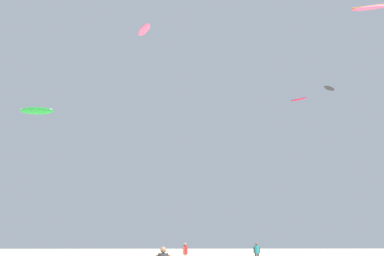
# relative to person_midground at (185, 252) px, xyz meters

# --- Properties ---
(person_midground) EXTENTS (0.38, 0.50, 1.67)m
(person_midground) POSITION_rel_person_midground_xyz_m (0.00, 0.00, 0.00)
(person_midground) COLOR silver
(person_midground) RESTS_ON ground
(person_left) EXTENTS (0.53, 0.37, 1.65)m
(person_left) POSITION_rel_person_midground_xyz_m (5.82, 2.01, -0.01)
(person_left) COLOR #2D2D33
(person_left) RESTS_ON ground
(kite_aloft_0) EXTENTS (2.17, 1.82, 0.44)m
(kite_aloft_0) POSITION_rel_person_midground_xyz_m (14.71, 16.63, 18.39)
(kite_aloft_0) COLOR red
(kite_aloft_1) EXTENTS (1.70, 2.30, 0.52)m
(kite_aloft_1) POSITION_rel_person_midground_xyz_m (-3.68, -0.55, 18.53)
(kite_aloft_1) COLOR #E5598C
(kite_aloft_2) EXTENTS (3.19, 0.95, 0.71)m
(kite_aloft_2) POSITION_rel_person_midground_xyz_m (-14.19, 4.38, 12.66)
(kite_aloft_2) COLOR green
(kite_aloft_4) EXTENTS (4.31, 2.28, 0.91)m
(kite_aloft_4) POSITION_rel_person_midground_xyz_m (19.95, 5.61, 24.94)
(kite_aloft_4) COLOR #E5598C
(kite_aloft_5) EXTENTS (2.29, 2.01, 0.44)m
(kite_aloft_5) POSITION_rel_person_midground_xyz_m (19.65, 18.56, 20.71)
(kite_aloft_5) COLOR #2D2D33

